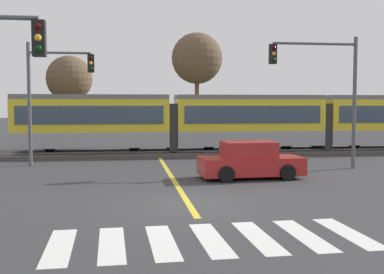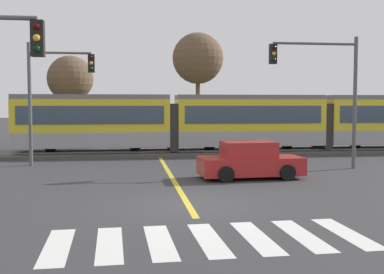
# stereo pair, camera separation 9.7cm
# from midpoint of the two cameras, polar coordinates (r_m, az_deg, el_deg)

# --- Properties ---
(ground_plane) EXTENTS (200.00, 200.00, 0.00)m
(ground_plane) POSITION_cam_midpoint_polar(r_m,az_deg,el_deg) (14.63, -0.25, -8.07)
(ground_plane) COLOR #333335
(track_bed) EXTENTS (120.00, 4.00, 0.18)m
(track_bed) POSITION_cam_midpoint_polar(r_m,az_deg,el_deg) (29.28, -3.95, -1.89)
(track_bed) COLOR #4C4742
(track_bed) RESTS_ON ground
(rail_near) EXTENTS (120.00, 0.08, 0.10)m
(rail_near) POSITION_cam_midpoint_polar(r_m,az_deg,el_deg) (28.55, -3.86, -1.76)
(rail_near) COLOR #939399
(rail_near) RESTS_ON track_bed
(rail_far) EXTENTS (120.00, 0.08, 0.10)m
(rail_far) POSITION_cam_midpoint_polar(r_m,az_deg,el_deg) (29.98, -4.03, -1.49)
(rail_far) COLOR #939399
(rail_far) RESTS_ON track_bed
(light_rail_tram) EXTENTS (28.00, 2.64, 3.43)m
(light_rail_tram) POSITION_cam_midpoint_polar(r_m,az_deg,el_deg) (30.02, 6.83, 1.97)
(light_rail_tram) COLOR #9E9EA3
(light_rail_tram) RESTS_ON track_bed
(crosswalk_stripe_0) EXTENTS (0.65, 2.82, 0.01)m
(crosswalk_stripe_0) POSITION_cam_midpoint_polar(r_m,az_deg,el_deg) (10.88, -15.44, -12.40)
(crosswalk_stripe_0) COLOR silver
(crosswalk_stripe_0) RESTS_ON ground
(crosswalk_stripe_1) EXTENTS (0.65, 2.82, 0.01)m
(crosswalk_stripe_1) POSITION_cam_midpoint_polar(r_m,az_deg,el_deg) (10.82, -9.49, -12.41)
(crosswalk_stripe_1) COLOR silver
(crosswalk_stripe_1) RESTS_ON ground
(crosswalk_stripe_2) EXTENTS (0.65, 2.82, 0.01)m
(crosswalk_stripe_2) POSITION_cam_midpoint_polar(r_m,az_deg,el_deg) (10.87, -3.55, -12.28)
(crosswalk_stripe_2) COLOR silver
(crosswalk_stripe_2) RESTS_ON ground
(crosswalk_stripe_3) EXTENTS (0.65, 2.82, 0.01)m
(crosswalk_stripe_3) POSITION_cam_midpoint_polar(r_m,az_deg,el_deg) (11.03, 2.27, -12.03)
(crosswalk_stripe_3) COLOR silver
(crosswalk_stripe_3) RESTS_ON ground
(crosswalk_stripe_4) EXTENTS (0.65, 2.82, 0.01)m
(crosswalk_stripe_4) POSITION_cam_midpoint_polar(r_m,az_deg,el_deg) (11.30, 7.86, -11.68)
(crosswalk_stripe_4) COLOR silver
(crosswalk_stripe_4) RESTS_ON ground
(crosswalk_stripe_5) EXTENTS (0.65, 2.82, 0.01)m
(crosswalk_stripe_5) POSITION_cam_midpoint_polar(r_m,az_deg,el_deg) (11.66, 13.13, -11.25)
(crosswalk_stripe_5) COLOR silver
(crosswalk_stripe_5) RESTS_ON ground
(crosswalk_stripe_6) EXTENTS (0.65, 2.82, 0.01)m
(crosswalk_stripe_6) POSITION_cam_midpoint_polar(r_m,az_deg,el_deg) (12.12, 18.03, -10.77)
(crosswalk_stripe_6) COLOR silver
(crosswalk_stripe_6) RESTS_ON ground
(lane_centre_line) EXTENTS (0.20, 14.62, 0.01)m
(lane_centre_line) POSITION_cam_midpoint_polar(r_m,az_deg,el_deg) (20.08, -2.27, -4.79)
(lane_centre_line) COLOR gold
(lane_centre_line) RESTS_ON ground
(sedan_crossing) EXTENTS (4.29, 2.09, 1.52)m
(sedan_crossing) POSITION_cam_midpoint_polar(r_m,az_deg,el_deg) (19.87, 7.04, -2.88)
(sedan_crossing) COLOR #B22323
(sedan_crossing) RESTS_ON ground
(traffic_light_mid_right) EXTENTS (4.25, 0.38, 6.18)m
(traffic_light_mid_right) POSITION_cam_midpoint_polar(r_m,az_deg,el_deg) (23.34, 15.75, 6.49)
(traffic_light_mid_right) COLOR #515459
(traffic_light_mid_right) RESTS_ON ground
(traffic_light_far_left) EXTENTS (3.25, 0.38, 6.06)m
(traffic_light_far_left) POSITION_cam_midpoint_polar(r_m,az_deg,el_deg) (24.83, -16.18, 5.85)
(traffic_light_far_left) COLOR #515459
(traffic_light_far_left) RESTS_ON ground
(bare_tree_west) EXTENTS (3.21, 3.21, 6.44)m
(bare_tree_west) POSITION_cam_midpoint_polar(r_m,az_deg,el_deg) (34.88, -14.15, 6.67)
(bare_tree_west) COLOR brown
(bare_tree_west) RESTS_ON ground
(bare_tree_east) EXTENTS (3.71, 3.71, 8.24)m
(bare_tree_east) POSITION_cam_midpoint_polar(r_m,az_deg,el_deg) (35.39, 0.78, 9.25)
(bare_tree_east) COLOR brown
(bare_tree_east) RESTS_ON ground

